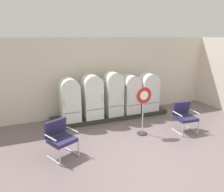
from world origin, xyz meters
name	(u,v)px	position (x,y,z in m)	size (l,w,h in m)	color
ground	(155,158)	(0.00, 0.00, -0.03)	(12.00, 10.00, 0.05)	slate
back_wall	(105,76)	(0.00, 3.66, 1.47)	(11.76, 0.12, 2.92)	silver
side_wall_right	(220,74)	(4.66, 2.47, 1.45)	(0.16, 2.20, 2.92)	silver
display_plinth	(111,115)	(0.00, 3.02, 0.08)	(4.39, 0.95, 0.15)	#2E2E24
refrigerator_0	(70,98)	(-1.53, 2.93, 0.94)	(0.62, 0.71, 1.48)	white
refrigerator_1	(92,95)	(-0.74, 2.91, 0.97)	(0.64, 0.66, 1.54)	white
refrigerator_2	(113,92)	(0.04, 2.90, 1.00)	(0.60, 0.66, 1.59)	silver
refrigerator_3	(130,93)	(0.75, 2.92, 0.92)	(0.58, 0.69, 1.44)	white
refrigerator_4	(148,91)	(1.50, 2.88, 0.92)	(0.68, 0.61, 1.45)	white
armchair_left	(60,136)	(-2.19, 0.98, 0.53)	(0.83, 0.84, 0.94)	silver
armchair_right	(184,115)	(1.73, 1.04, 0.53)	(0.70, 0.68, 0.94)	silver
sign_stand	(143,111)	(0.37, 1.30, 0.77)	(0.50, 0.32, 1.50)	#2D2D30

